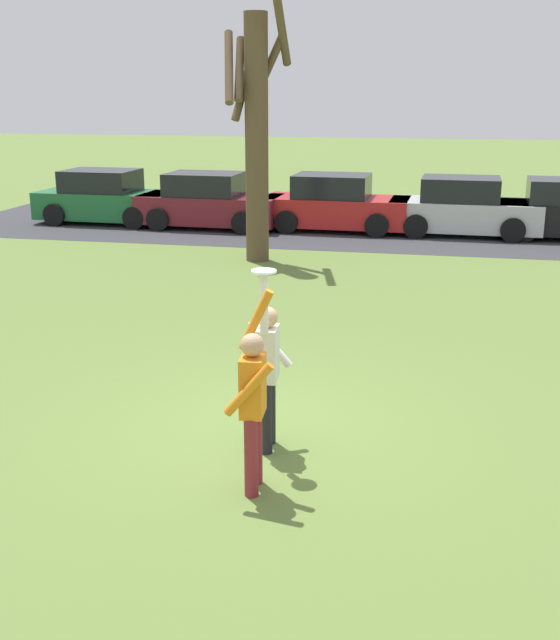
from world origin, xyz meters
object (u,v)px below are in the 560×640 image
object	(u,v)px
person_defender	(253,399)
frisbee_disc	(264,271)
parked_car_maroon	(209,203)
parked_car_silver	(464,209)
parked_car_red	(335,205)
parked_car_green	(105,199)
person_catcher	(268,366)
bare_tree_tall	(256,129)

from	to	relation	value
person_defender	frisbee_disc	xyz separation A→B (m)	(-0.05, 0.74, 1.11)
person_defender	parked_car_maroon	size ratio (longest dim) A/B	0.49
parked_car_silver	parked_car_red	bearing A→B (deg)	-178.76
parked_car_green	parked_car_maroon	world-z (taller)	same
person_catcher	frisbee_disc	bearing A→B (deg)	0.00
parked_car_maroon	parked_car_silver	world-z (taller)	same
person_catcher	person_defender	bearing A→B (deg)	0.00
person_catcher	bare_tree_tall	world-z (taller)	bare_tree_tall
parked_car_green	parked_car_maroon	bearing A→B (deg)	-2.01
parked_car_maroon	parked_car_green	bearing A→B (deg)	177.99
person_defender	frisbee_disc	size ratio (longest dim) A/B	7.74
parked_car_red	bare_tree_tall	size ratio (longest dim) A/B	0.71
parked_car_green	parked_car_maroon	size ratio (longest dim) A/B	1.00
parked_car_green	person_catcher	bearing A→B (deg)	-58.51
parked_car_silver	person_catcher	bearing A→B (deg)	-97.70
person_defender	bare_tree_tall	size ratio (longest dim) A/B	0.35
frisbee_disc	parked_car_red	bearing A→B (deg)	94.92
frisbee_disc	parked_car_silver	distance (m)	14.88
person_catcher	person_defender	distance (m)	0.97
frisbee_disc	parked_car_silver	bearing A→B (deg)	80.96
person_catcher	frisbee_disc	size ratio (longest dim) A/B	7.90
frisbee_disc	parked_car_maroon	bearing A→B (deg)	109.04
frisbee_disc	parked_car_maroon	distance (m)	15.25
frisbee_disc	parked_car_green	world-z (taller)	frisbee_disc
person_defender	frisbee_disc	distance (m)	1.34
person_catcher	parked_car_silver	distance (m)	14.60
person_defender	parked_car_silver	size ratio (longest dim) A/B	0.49
parked_car_red	bare_tree_tall	bearing A→B (deg)	-103.73
person_catcher	parked_car_silver	xyz separation A→B (m)	(2.34, 14.41, -0.25)
parked_car_maroon	parked_car_silver	distance (m)	7.29
parked_car_silver	frisbee_disc	bearing A→B (deg)	-97.50
frisbee_disc	parked_car_red	size ratio (longest dim) A/B	0.06
parked_car_maroon	parked_car_silver	bearing A→B (deg)	3.77
frisbee_disc	bare_tree_tall	world-z (taller)	bare_tree_tall
frisbee_disc	parked_car_maroon	world-z (taller)	frisbee_disc
parked_car_red	parked_car_silver	bearing A→B (deg)	1.24
person_catcher	frisbee_disc	world-z (taller)	frisbee_disc
parked_car_maroon	parked_car_red	size ratio (longest dim) A/B	1.00
parked_car_red	bare_tree_tall	world-z (taller)	bare_tree_tall
person_catcher	parked_car_maroon	bearing A→B (deg)	-164.86
person_catcher	parked_car_silver	bearing A→B (deg)	166.64
person_defender	parked_car_green	size ratio (longest dim) A/B	0.49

